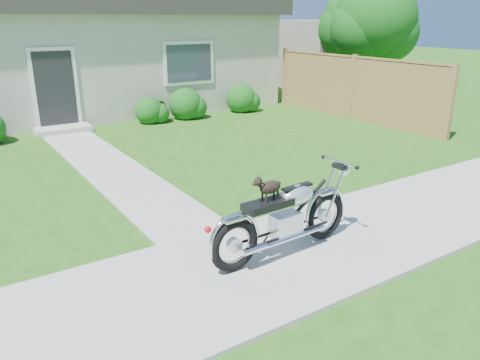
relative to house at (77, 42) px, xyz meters
name	(u,v)px	position (x,y,z in m)	size (l,w,h in m)	color
ground	(331,240)	(0.00, -11.99, -2.16)	(80.00, 80.00, 0.00)	#235114
sidewalk	(331,238)	(0.00, -11.99, -2.14)	(24.00, 2.20, 0.04)	#9E9B93
walkway	(108,166)	(-1.50, -6.99, -2.14)	(1.20, 8.00, 0.03)	#9E9B93
house	(77,42)	(0.00, 0.00, 0.00)	(12.60, 7.03, 4.50)	beige
fence	(353,87)	(6.30, -6.24, -1.22)	(0.12, 6.62, 1.90)	#916541
tree_near	(379,22)	(9.20, -4.52, 0.60)	(2.84, 2.81, 4.31)	#3D2B1C
tree_far	(361,24)	(10.20, -2.74, 0.51)	(2.75, 2.71, 4.16)	#3D2B1C
shrub_row	(90,115)	(-0.80, -3.49, -1.72)	(10.16, 1.14, 1.14)	#155015
potted_plant_right	(163,110)	(1.36, -3.44, -1.83)	(0.37, 0.37, 0.66)	#3D711F
motorcycle_with_dog	(286,217)	(-0.80, -11.98, -1.62)	(2.22, 0.60, 1.11)	black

